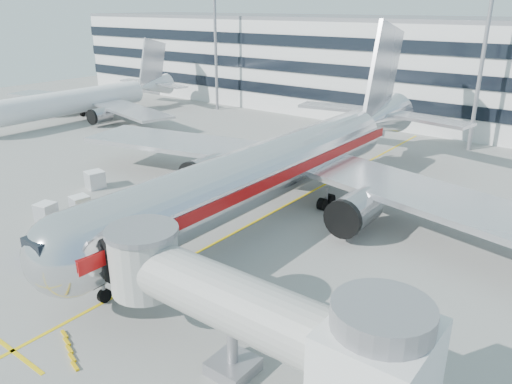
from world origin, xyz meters
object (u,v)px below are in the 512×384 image
Objects in this scene: cargo_container_right at (95,180)px; baggage_tug at (44,244)px; belt_loader at (138,221)px; cargo_container_front at (46,212)px; ramp_worker at (104,222)px; cargo_container_left at (80,204)px; main_jet at (284,163)px.

baggage_tug is at bearing -50.43° from cargo_container_right.
cargo_container_front is at bearing -152.46° from belt_loader.
ramp_worker reaches higher than cargo_container_front.
baggage_tug is 1.71× the size of cargo_container_left.
cargo_container_right is 1.03× the size of ramp_worker.
belt_loader is at bearing 39.66° from ramp_worker.
belt_loader is at bearing 76.93° from baggage_tug.
ramp_worker is (-1.22, -2.42, 0.38)m from belt_loader.
baggage_tug is 6.69m from cargo_container_front.
ramp_worker is (6.16, 1.43, 0.17)m from cargo_container_front.
baggage_tug is 1.47× the size of ramp_worker.
cargo_container_front is at bearing -106.89° from cargo_container_left.
ramp_worker is (-8.34, -13.50, -3.28)m from main_jet.
belt_loader is 7.61m from baggage_tug.
cargo_container_left is 0.86× the size of ramp_worker.
cargo_container_right is (-10.88, 3.68, 0.30)m from belt_loader.
cargo_container_left is (-6.53, -1.04, 0.20)m from belt_loader.
cargo_container_front is (-0.85, -2.80, 0.01)m from cargo_container_left.
cargo_container_left is 0.83× the size of cargo_container_right.
belt_loader is 11.49m from cargo_container_right.
cargo_container_front reaches higher than cargo_container_left.
ramp_worker is at bearing -32.23° from cargo_container_right.
cargo_container_right is (-4.36, 4.72, 0.10)m from cargo_container_left.
baggage_tug is 5.02m from ramp_worker.
belt_loader reaches higher than cargo_container_right.
ramp_worker is at bearing -121.71° from main_jet.
cargo_container_left is 6.43m from cargo_container_right.
cargo_container_front is at bearing 169.41° from ramp_worker.
cargo_container_left is 2.93m from cargo_container_front.
main_jet is 13.67m from belt_loader.
main_jet reaches higher than cargo_container_front.
cargo_container_left is at bearing 127.05° from baggage_tug.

